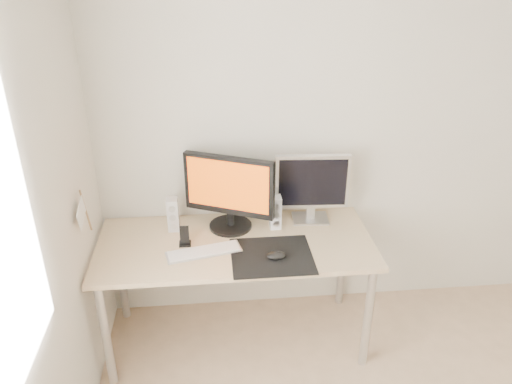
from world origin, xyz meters
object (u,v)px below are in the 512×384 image
speaker_left (173,214)px  speaker_right (275,212)px  second_monitor (312,185)px  mouse (276,255)px  keyboard (204,252)px  main_monitor (229,190)px  phone_dock (185,239)px  desk (236,253)px

speaker_left → speaker_right: bearing=-3.1°
second_monitor → mouse: bearing=-123.4°
second_monitor → keyboard: size_ratio=1.04×
main_monitor → speaker_right: (0.27, -0.02, -0.15)m
main_monitor → phone_dock: main_monitor is taller
speaker_left → main_monitor: bearing=-2.1°
main_monitor → keyboard: size_ratio=1.19×
speaker_left → keyboard: (0.18, -0.27, -0.10)m
main_monitor → keyboard: main_monitor is taller
desk → speaker_left: speaker_left is taller
speaker_left → speaker_right: (0.61, -0.03, 0.00)m
desk → keyboard: bearing=-151.7°
desk → speaker_left: (-0.36, 0.18, 0.18)m
speaker_right → keyboard: speaker_right is taller
main_monitor → desk: bearing=-82.3°
main_monitor → speaker_right: main_monitor is taller
main_monitor → phone_dock: (-0.27, -0.17, -0.22)m
mouse → phone_dock: phone_dock is taller
desk → keyboard: size_ratio=3.67×
mouse → speaker_right: bearing=83.2°
main_monitor → speaker_right: size_ratio=2.51×
mouse → speaker_left: speaker_left is taller
mouse → second_monitor: 0.54m
mouse → desk: (-0.21, 0.20, -0.10)m
keyboard → phone_dock: size_ratio=3.61×
second_monitor → speaker_right: bearing=-163.2°
desk → speaker_left: 0.44m
mouse → second_monitor: bearing=56.6°
main_monitor → phone_dock: 0.38m
speaker_left → speaker_right: 0.61m
second_monitor → speaker_right: second_monitor is taller
desk → phone_dock: 0.31m
main_monitor → speaker_left: bearing=177.9°
speaker_left → phone_dock: size_ratio=1.72×
speaker_right → desk: bearing=-150.5°
speaker_left → speaker_right: same height
speaker_left → phone_dock: 0.20m
speaker_left → keyboard: 0.34m
main_monitor → speaker_left: 0.37m
desk → mouse: bearing=-43.5°
phone_dock → keyboard: bearing=-41.4°
speaker_right → phone_dock: size_ratio=1.72×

